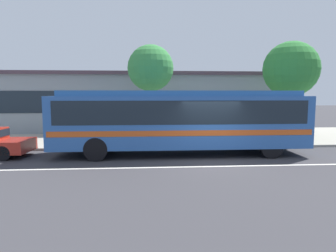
{
  "coord_description": "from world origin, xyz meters",
  "views": [
    {
      "loc": [
        -2.72,
        -11.97,
        2.8
      ],
      "look_at": [
        -1.71,
        1.99,
        1.3
      ],
      "focal_mm": 31.76,
      "sensor_mm": 36.0,
      "label": 1
    }
  ],
  "objects_px": {
    "bus_stop_sign": "(238,113)",
    "pedestrian_waiting_near_sign": "(179,127)",
    "street_tree_near_stop": "(151,69)",
    "transit_bus": "(180,118)",
    "street_tree_mid_block": "(291,69)"
  },
  "relations": [
    {
      "from": "bus_stop_sign",
      "to": "pedestrian_waiting_near_sign",
      "type": "bearing_deg",
      "value": 176.67
    },
    {
      "from": "transit_bus",
      "to": "pedestrian_waiting_near_sign",
      "type": "height_order",
      "value": "transit_bus"
    },
    {
      "from": "transit_bus",
      "to": "street_tree_near_stop",
      "type": "distance_m",
      "value": 4.78
    },
    {
      "from": "transit_bus",
      "to": "pedestrian_waiting_near_sign",
      "type": "relative_size",
      "value": 7.16
    },
    {
      "from": "pedestrian_waiting_near_sign",
      "to": "bus_stop_sign",
      "type": "xyz_separation_m",
      "value": [
        3.14,
        -0.18,
        0.73
      ]
    },
    {
      "from": "pedestrian_waiting_near_sign",
      "to": "street_tree_near_stop",
      "type": "xyz_separation_m",
      "value": [
        -1.52,
        1.56,
        3.2
      ]
    },
    {
      "from": "pedestrian_waiting_near_sign",
      "to": "street_tree_mid_block",
      "type": "relative_size",
      "value": 0.28
    },
    {
      "from": "bus_stop_sign",
      "to": "street_tree_mid_block",
      "type": "distance_m",
      "value": 4.69
    },
    {
      "from": "bus_stop_sign",
      "to": "street_tree_mid_block",
      "type": "bearing_deg",
      "value": 23.56
    },
    {
      "from": "pedestrian_waiting_near_sign",
      "to": "street_tree_near_stop",
      "type": "distance_m",
      "value": 3.87
    },
    {
      "from": "street_tree_near_stop",
      "to": "street_tree_mid_block",
      "type": "distance_m",
      "value": 8.31
    },
    {
      "from": "transit_bus",
      "to": "bus_stop_sign",
      "type": "xyz_separation_m",
      "value": [
        3.36,
        2.09,
        0.07
      ]
    },
    {
      "from": "transit_bus",
      "to": "street_tree_near_stop",
      "type": "relative_size",
      "value": 2.09
    },
    {
      "from": "bus_stop_sign",
      "to": "street_tree_near_stop",
      "type": "bearing_deg",
      "value": 159.52
    },
    {
      "from": "transit_bus",
      "to": "street_tree_mid_block",
      "type": "bearing_deg",
      "value": 27.7
    }
  ]
}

